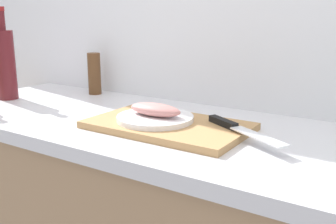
# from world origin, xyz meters

# --- Properties ---
(back_wall) EXTENTS (3.20, 0.05, 2.50)m
(back_wall) POSITION_xyz_m (0.00, 0.33, 1.25)
(back_wall) COLOR white
(back_wall) RESTS_ON ground_plane
(cutting_board) EXTENTS (0.45, 0.27, 0.02)m
(cutting_board) POSITION_xyz_m (-0.10, -0.03, 0.91)
(cutting_board) COLOR tan
(cutting_board) RESTS_ON kitchen_counter
(white_plate) EXTENTS (0.22, 0.22, 0.01)m
(white_plate) POSITION_xyz_m (-0.14, -0.04, 0.93)
(white_plate) COLOR white
(white_plate) RESTS_ON cutting_board
(fish_fillet) EXTENTS (0.17, 0.07, 0.04)m
(fish_fillet) POSITION_xyz_m (-0.14, -0.04, 0.95)
(fish_fillet) COLOR tan
(fish_fillet) RESTS_ON white_plate
(chef_knife) EXTENTS (0.27, 0.16, 0.02)m
(chef_knife) POSITION_xyz_m (0.09, -0.01, 0.93)
(chef_knife) COLOR silver
(chef_knife) RESTS_ON cutting_board
(wine_bottle) EXTENTS (0.07, 0.07, 0.35)m
(wine_bottle) POSITION_xyz_m (-0.85, -0.03, 1.04)
(wine_bottle) COLOR #59191E
(wine_bottle) RESTS_ON kitchen_counter
(pepper_mill) EXTENTS (0.05, 0.05, 0.17)m
(pepper_mill) POSITION_xyz_m (-0.63, 0.23, 0.98)
(pepper_mill) COLOR brown
(pepper_mill) RESTS_ON kitchen_counter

